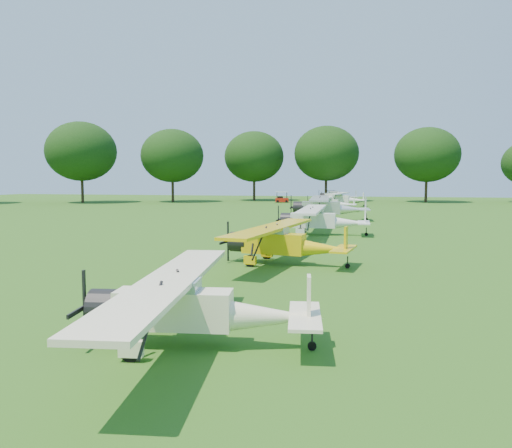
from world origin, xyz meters
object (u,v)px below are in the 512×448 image
at_px(aircraft_1, 192,303).
at_px(aircraft_6, 342,198).
at_px(golf_cart, 282,199).
at_px(aircraft_4, 327,206).
at_px(aircraft_3, 320,218).
at_px(aircraft_5, 330,202).
at_px(aircraft_7, 337,195).
at_px(aircraft_2, 283,240).

xyz_separation_m(aircraft_1, aircraft_6, (0.93, 60.86, 0.12)).
bearing_deg(golf_cart, aircraft_4, -85.35).
bearing_deg(golf_cart, aircraft_3, -89.30).
distance_m(aircraft_3, golf_cart, 46.19).
distance_m(aircraft_5, aircraft_7, 22.34).
bearing_deg(golf_cart, aircraft_6, -51.46).
bearing_deg(aircraft_4, aircraft_1, -94.77).
xyz_separation_m(aircraft_2, aircraft_5, (-0.30, 37.80, -0.03)).
bearing_deg(aircraft_5, aircraft_4, -86.05).
distance_m(aircraft_4, aircraft_6, 24.26).
height_order(aircraft_5, golf_cart, aircraft_5).
xyz_separation_m(aircraft_4, golf_cart, (-9.63, 32.54, -0.78)).
xyz_separation_m(aircraft_2, aircraft_7, (-0.65, 60.14, 0.07)).
relative_size(aircraft_1, golf_cart, 4.05).
bearing_deg(aircraft_3, aircraft_1, -93.02).
height_order(aircraft_2, aircraft_3, aircraft_3).
bearing_deg(aircraft_4, aircraft_7, 87.56).
distance_m(aircraft_4, aircraft_7, 35.19).
height_order(aircraft_2, aircraft_5, aircraft_2).
bearing_deg(aircraft_1, aircraft_4, 82.08).
xyz_separation_m(aircraft_6, golf_cart, (-10.00, 8.28, -0.59)).
distance_m(aircraft_3, aircraft_6, 36.81).
height_order(aircraft_2, aircraft_4, aircraft_4).
distance_m(aircraft_4, aircraft_5, 12.86).
distance_m(aircraft_1, golf_cart, 69.73).
xyz_separation_m(aircraft_2, aircraft_6, (0.61, 49.22, 0.06)).
xyz_separation_m(aircraft_4, aircraft_7, (-0.89, 35.18, -0.19)).
xyz_separation_m(aircraft_1, golf_cart, (-9.07, 69.14, -0.46)).
relative_size(aircraft_1, aircraft_5, 0.97).
relative_size(aircraft_4, aircraft_5, 1.27).
xyz_separation_m(aircraft_1, aircraft_2, (0.32, 11.64, 0.06)).
height_order(aircraft_1, aircraft_5, aircraft_5).
distance_m(aircraft_7, golf_cart, 9.15).
height_order(aircraft_3, golf_cart, aircraft_3).
xyz_separation_m(aircraft_5, golf_cart, (-9.08, 19.69, -0.50)).
xyz_separation_m(aircraft_3, aircraft_7, (-1.29, 47.73, -0.01)).
relative_size(aircraft_7, golf_cart, 4.56).
xyz_separation_m(aircraft_1, aircraft_7, (-0.33, 71.78, 0.13)).
bearing_deg(aircraft_4, aircraft_6, 85.25).
height_order(aircraft_2, aircraft_7, aircraft_7).
bearing_deg(aircraft_3, aircraft_6, 89.34).
bearing_deg(aircraft_2, aircraft_7, 99.13).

